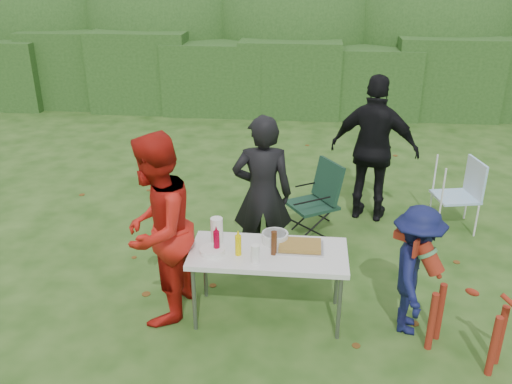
# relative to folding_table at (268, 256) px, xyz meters

# --- Properties ---
(ground) EXTENTS (80.00, 80.00, 0.00)m
(ground) POSITION_rel_folding_table_xyz_m (-0.13, -0.17, -0.69)
(ground) COLOR #1E4211
(hedge_row) EXTENTS (22.00, 1.40, 1.70)m
(hedge_row) POSITION_rel_folding_table_xyz_m (-0.13, 7.83, 0.16)
(hedge_row) COLOR #23471C
(hedge_row) RESTS_ON ground
(shrub_backdrop) EXTENTS (20.00, 2.60, 3.20)m
(shrub_backdrop) POSITION_rel_folding_table_xyz_m (-0.13, 9.43, 0.91)
(shrub_backdrop) COLOR #3D6628
(shrub_backdrop) RESTS_ON ground
(folding_table) EXTENTS (1.50, 0.70, 0.74)m
(folding_table) POSITION_rel_folding_table_xyz_m (0.00, 0.00, 0.00)
(folding_table) COLOR silver
(folding_table) RESTS_ON ground
(person_cook) EXTENTS (0.70, 0.49, 1.82)m
(person_cook) POSITION_rel_folding_table_xyz_m (-0.14, 0.94, 0.22)
(person_cook) COLOR black
(person_cook) RESTS_ON ground
(person_red_jacket) EXTENTS (0.84, 1.01, 1.90)m
(person_red_jacket) POSITION_rel_folding_table_xyz_m (-1.06, -0.07, 0.26)
(person_red_jacket) COLOR #B41911
(person_red_jacket) RESTS_ON ground
(person_black_puffy) EXTENTS (1.24, 0.78, 1.97)m
(person_black_puffy) POSITION_rel_folding_table_xyz_m (1.20, 2.38, 0.30)
(person_black_puffy) COLOR black
(person_black_puffy) RESTS_ON ground
(child) EXTENTS (0.60, 0.90, 1.29)m
(child) POSITION_rel_folding_table_xyz_m (1.37, -0.05, -0.04)
(child) COLOR #101440
(child) RESTS_ON ground
(dog) EXTENTS (1.14, 0.95, 1.03)m
(dog) POSITION_rel_folding_table_xyz_m (1.79, -0.41, -0.17)
(dog) COLOR maroon
(dog) RESTS_ON ground
(camping_chair) EXTENTS (0.85, 0.85, 0.98)m
(camping_chair) POSITION_rel_folding_table_xyz_m (0.41, 1.76, -0.19)
(camping_chair) COLOR #163525
(camping_chair) RESTS_ON ground
(lawn_chair) EXTENTS (0.66, 0.66, 0.94)m
(lawn_chair) POSITION_rel_folding_table_xyz_m (2.28, 2.21, -0.22)
(lawn_chair) COLOR #54A6E3
(lawn_chair) RESTS_ON ground
(food_tray) EXTENTS (0.45, 0.30, 0.02)m
(food_tray) POSITION_rel_folding_table_xyz_m (0.30, 0.08, 0.06)
(food_tray) COLOR #B7B7BA
(food_tray) RESTS_ON folding_table
(focaccia_bread) EXTENTS (0.40, 0.26, 0.04)m
(focaccia_bread) POSITION_rel_folding_table_xyz_m (0.30, 0.08, 0.09)
(focaccia_bread) COLOR olive
(focaccia_bread) RESTS_ON food_tray
(mustard_bottle) EXTENTS (0.06, 0.06, 0.20)m
(mustard_bottle) POSITION_rel_folding_table_xyz_m (-0.28, -0.09, 0.15)
(mustard_bottle) COLOR #E5CA00
(mustard_bottle) RESTS_ON folding_table
(ketchup_bottle) EXTENTS (0.06, 0.06, 0.22)m
(ketchup_bottle) POSITION_rel_folding_table_xyz_m (-0.49, -0.06, 0.16)
(ketchup_bottle) COLOR maroon
(ketchup_bottle) RESTS_ON folding_table
(beer_bottle) EXTENTS (0.06, 0.06, 0.24)m
(beer_bottle) POSITION_rel_folding_table_xyz_m (0.05, -0.05, 0.17)
(beer_bottle) COLOR #47230F
(beer_bottle) RESTS_ON folding_table
(paper_towel_roll) EXTENTS (0.12, 0.12, 0.26)m
(paper_towel_roll) POSITION_rel_folding_table_xyz_m (-0.52, 0.13, 0.18)
(paper_towel_roll) COLOR white
(paper_towel_roll) RESTS_ON folding_table
(cup_stack) EXTENTS (0.08, 0.08, 0.18)m
(cup_stack) POSITION_rel_folding_table_xyz_m (-0.11, -0.21, 0.14)
(cup_stack) COLOR white
(cup_stack) RESTS_ON folding_table
(pasta_bowl) EXTENTS (0.26, 0.26, 0.10)m
(pasta_bowl) POSITION_rel_folding_table_xyz_m (0.05, 0.19, 0.10)
(pasta_bowl) COLOR silver
(pasta_bowl) RESTS_ON folding_table
(plate_stack) EXTENTS (0.24, 0.24, 0.05)m
(plate_stack) POSITION_rel_folding_table_xyz_m (-0.53, -0.09, 0.08)
(plate_stack) COLOR white
(plate_stack) RESTS_ON folding_table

